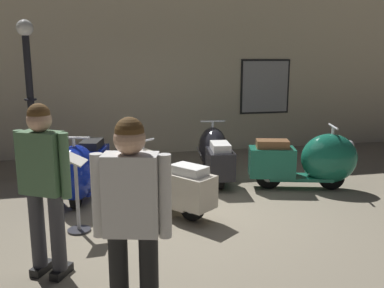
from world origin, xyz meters
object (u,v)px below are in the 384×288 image
at_px(scooter_2, 215,153).
at_px(scooter_3, 311,160).
at_px(scooter_1, 158,179).
at_px(lamppost, 31,102).
at_px(visitor_1, 132,215).
at_px(visitor_0, 44,179).
at_px(info_stanchion, 77,200).
at_px(scooter_0, 82,170).

distance_m(scooter_2, scooter_3, 1.62).
height_order(scooter_1, lamppost, lamppost).
height_order(scooter_1, visitor_1, visitor_1).
bearing_deg(lamppost, scooter_3, -16.66).
relative_size(lamppost, visitor_0, 1.58).
xyz_separation_m(scooter_2, visitor_0, (-2.44, -2.85, 0.53)).
relative_size(scooter_1, info_stanchion, 1.56).
bearing_deg(visitor_1, info_stanchion, 28.22).
bearing_deg(info_stanchion, scooter_3, 14.38).
distance_m(visitor_0, visitor_1, 1.31).
bearing_deg(info_stanchion, visitor_1, -76.50).
bearing_deg(visitor_0, scooter_3, -33.51).
bearing_deg(scooter_1, visitor_1, 131.04).
bearing_deg(scooter_3, scooter_1, -155.99).
distance_m(scooter_0, info_stanchion, 1.14).
relative_size(scooter_3, lamppost, 0.66).
height_order(visitor_0, visitor_1, visitor_1).
height_order(scooter_1, scooter_2, scooter_2).
bearing_deg(scooter_2, scooter_3, -117.72).
relative_size(scooter_0, scooter_2, 1.06).
bearing_deg(scooter_0, visitor_1, 22.30).
xyz_separation_m(scooter_0, scooter_3, (3.53, -0.22, 0.01)).
xyz_separation_m(scooter_2, info_stanchion, (-2.22, -1.84, -0.05)).
height_order(scooter_2, info_stanchion, scooter_2).
relative_size(scooter_2, visitor_0, 0.97).
relative_size(scooter_2, scooter_3, 0.93).
bearing_deg(scooter_1, visitor_0, 103.08).
xyz_separation_m(scooter_1, visitor_1, (-0.54, -2.63, 0.54)).
distance_m(scooter_0, lamppost, 1.60).
relative_size(scooter_1, scooter_2, 0.92).
bearing_deg(scooter_2, lamppost, 90.17).
height_order(scooter_0, visitor_0, visitor_0).
height_order(scooter_2, scooter_3, scooter_3).
height_order(scooter_3, visitor_1, visitor_1).
bearing_deg(visitor_0, info_stanchion, 16.89).
height_order(scooter_0, visitor_1, visitor_1).
xyz_separation_m(lamppost, visitor_1, (1.28, -4.30, -0.39)).
xyz_separation_m(lamppost, info_stanchion, (0.78, -2.20, -0.97)).
distance_m(visitor_0, info_stanchion, 1.19).
bearing_deg(visitor_1, scooter_0, 23.39).
bearing_deg(scooter_0, visitor_0, 7.30).
relative_size(scooter_3, visitor_0, 1.05).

